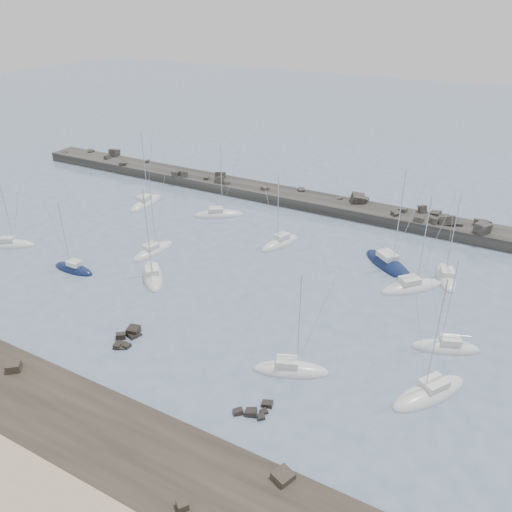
{
  "coord_description": "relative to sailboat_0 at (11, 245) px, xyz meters",
  "views": [
    {
      "loc": [
        30.87,
        -41.65,
        34.7
      ],
      "look_at": [
        1.57,
        12.0,
        2.31
      ],
      "focal_mm": 35.0,
      "sensor_mm": 36.0,
      "label": 1
    }
  ],
  "objects": [
    {
      "name": "sailboat_5",
      "position": [
        25.31,
        2.96,
        0.01
      ],
      "size": [
        7.81,
        8.0,
        13.61
      ],
      "color": "silver",
      "rests_on": "ground"
    },
    {
      "name": "sailboat_0",
      "position": [
        0.0,
        0.0,
        0.0
      ],
      "size": [
        7.15,
        5.62,
        11.35
      ],
      "color": "silver",
      "rests_on": "ground"
    },
    {
      "name": "breakwater",
      "position": [
        28.41,
        37.43,
        0.14
      ],
      "size": [
        115.0,
        6.51,
        5.0
      ],
      "color": "#2B2926",
      "rests_on": "ground"
    },
    {
      "name": "ground",
      "position": [
        35.32,
        -0.57,
        -0.14
      ],
      "size": [
        400.0,
        400.0,
        0.0
      ],
      "primitive_type": "plane",
      "color": "slate",
      "rests_on": "ground"
    },
    {
      "name": "sailboat_2",
      "position": [
        14.27,
        -0.83,
        0.0
      ],
      "size": [
        6.84,
        2.23,
        10.97
      ],
      "color": "#101D45",
      "rests_on": "ground"
    },
    {
      "name": "sailboat_8",
      "position": [
        52.93,
        21.62,
        0.01
      ],
      "size": [
        9.81,
        8.61,
        15.84
      ],
      "color": "#101D45",
      "rests_on": "ground"
    },
    {
      "name": "rock_cluster_far",
      "position": [
        49.58,
        -12.19,
        -0.15
      ],
      "size": [
        3.27,
        3.46,
        1.24
      ],
      "color": "black",
      "rests_on": "ground"
    },
    {
      "name": "rock_shelf",
      "position": [
        35.67,
        -22.57,
        -0.12
      ],
      "size": [
        140.0,
        12.0,
        1.92
      ],
      "color": "#2A231D",
      "rests_on": "ground"
    },
    {
      "name": "sailboat_10",
      "position": [
        60.74,
        22.07,
        -0.0
      ],
      "size": [
        4.96,
        8.43,
        12.77
      ],
      "color": "silver",
      "rests_on": "ground"
    },
    {
      "name": "sailboat_13",
      "position": [
        57.25,
        17.05,
        0.01
      ],
      "size": [
        8.1,
        8.3,
        14.05
      ],
      "color": "silver",
      "rests_on": "ground"
    },
    {
      "name": "sailboat_1",
      "position": [
        7.14,
        23.47,
        0.01
      ],
      "size": [
        3.44,
        9.15,
        14.29
      ],
      "color": "silver",
      "rests_on": "ground"
    },
    {
      "name": "sailboat_11",
      "position": [
        63.45,
        -1.98,
        -0.01
      ],
      "size": [
        7.29,
        9.18,
        14.26
      ],
      "color": "silver",
      "rests_on": "ground"
    },
    {
      "name": "sailboat_9",
      "position": [
        63.57,
        6.11,
        0.0
      ],
      "size": [
        7.71,
        4.9,
        11.83
      ],
      "color": "silver",
      "rests_on": "ground"
    },
    {
      "name": "sailboat_3",
      "position": [
        20.59,
        8.93,
        -0.01
      ],
      "size": [
        3.39,
        8.03,
        12.31
      ],
      "color": "silver",
      "rests_on": "ground"
    },
    {
      "name": "rock_cluster_near",
      "position": [
        31.66,
        -9.04,
        -0.04
      ],
      "size": [
        2.8,
        4.28,
        1.37
      ],
      "color": "black",
      "rests_on": "ground"
    },
    {
      "name": "sailboat_4",
      "position": [
        21.77,
        25.41,
        -0.01
      ],
      "size": [
        8.61,
        7.01,
        13.52
      ],
      "color": "silver",
      "rests_on": "ground"
    },
    {
      "name": "sailboat_7",
      "position": [
        50.16,
        -5.41,
        -0.0
      ],
      "size": [
        8.22,
        5.37,
        12.56
      ],
      "color": "silver",
      "rests_on": "ground"
    },
    {
      "name": "sailboat_6",
      "position": [
        36.27,
        20.43,
        0.01
      ],
      "size": [
        4.75,
        8.06,
        12.39
      ],
      "color": "silver",
      "rests_on": "ground"
    }
  ]
}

